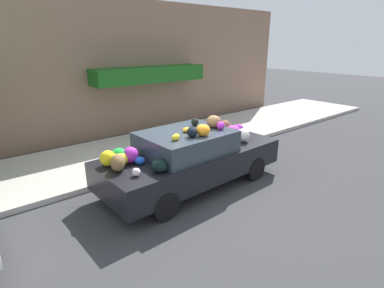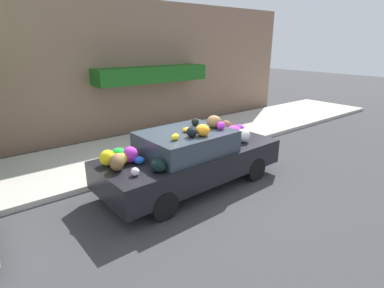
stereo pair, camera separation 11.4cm
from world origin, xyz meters
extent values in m
plane|color=#38383A|center=(0.00, 0.00, 0.00)|extent=(60.00, 60.00, 0.00)
cube|color=#B2ADA3|center=(0.00, 2.70, 0.07)|extent=(24.00, 3.20, 0.13)
cube|color=#846651|center=(0.00, 4.95, 2.36)|extent=(18.00, 0.30, 4.72)
cube|color=#195919|center=(1.67, 4.35, 2.18)|extent=(4.29, 0.90, 0.55)
cylinder|color=#B2B2B7|center=(-0.60, 1.47, 0.41)|extent=(0.20, 0.20, 0.55)
sphere|color=#B2B2B7|center=(-0.60, 1.47, 0.74)|extent=(0.18, 0.18, 0.18)
cube|color=black|center=(0.00, -0.11, 0.59)|extent=(4.48, 1.89, 0.60)
cube|color=#333D47|center=(-0.18, -0.11, 1.13)|extent=(2.04, 1.60, 0.48)
cylinder|color=black|center=(1.35, 0.74, 0.29)|extent=(0.59, 0.20, 0.58)
cylinder|color=black|center=(1.40, -0.87, 0.29)|extent=(0.59, 0.20, 0.58)
cylinder|color=black|center=(-1.40, 0.65, 0.29)|extent=(0.59, 0.20, 0.58)
cylinder|color=black|center=(-1.35, -0.95, 0.29)|extent=(0.59, 0.20, 0.58)
ellipsoid|color=#8D5B3C|center=(1.65, 0.48, 1.06)|extent=(0.42, 0.40, 0.33)
ellipsoid|color=#B02DCA|center=(0.55, -0.48, 1.46)|extent=(0.24, 0.24, 0.19)
sphere|color=red|center=(-1.61, 0.41, 0.98)|extent=(0.25, 0.25, 0.18)
sphere|color=purple|center=(-1.48, 0.08, 1.06)|extent=(0.42, 0.42, 0.34)
ellipsoid|color=purple|center=(1.47, -0.01, 1.05)|extent=(0.49, 0.50, 0.32)
ellipsoid|color=brown|center=(0.54, -0.25, 1.51)|extent=(0.48, 0.48, 0.29)
ellipsoid|color=black|center=(-1.28, -0.69, 1.02)|extent=(0.38, 0.41, 0.25)
sphere|color=white|center=(1.37, -0.44, 1.06)|extent=(0.47, 0.47, 0.34)
ellipsoid|color=purple|center=(1.80, 0.10, 1.03)|extent=(0.39, 0.39, 0.27)
ellipsoid|color=yellow|center=(-0.72, -0.47, 1.44)|extent=(0.24, 0.18, 0.13)
sphere|color=white|center=(-1.72, -0.57, 0.97)|extent=(0.17, 0.17, 0.16)
ellipsoid|color=orange|center=(-0.09, -0.58, 1.49)|extent=(0.41, 0.41, 0.25)
ellipsoid|color=black|center=(-0.32, -0.51, 1.48)|extent=(0.33, 0.34, 0.22)
ellipsoid|color=orange|center=(-0.18, -0.16, 1.42)|extent=(0.24, 0.25, 0.10)
sphere|color=green|center=(-1.69, 0.19, 1.06)|extent=(0.41, 0.41, 0.33)
ellipsoid|color=olive|center=(-1.87, -0.13, 1.06)|extent=(0.45, 0.48, 0.34)
ellipsoid|color=yellow|center=(-1.74, 0.08, 1.03)|extent=(0.45, 0.33, 0.27)
sphere|color=black|center=(0.31, 0.16, 1.46)|extent=(0.20, 0.20, 0.18)
sphere|color=yellow|center=(-1.92, 0.21, 1.06)|extent=(0.39, 0.39, 0.32)
sphere|color=#FEA411|center=(-1.74, 0.16, 1.04)|extent=(0.34, 0.34, 0.29)
ellipsoid|color=blue|center=(-1.38, -0.10, 0.97)|extent=(0.30, 0.30, 0.15)
camera|label=1|loc=(-4.14, -5.20, 3.26)|focal=28.00mm
camera|label=2|loc=(-4.05, -5.27, 3.26)|focal=28.00mm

